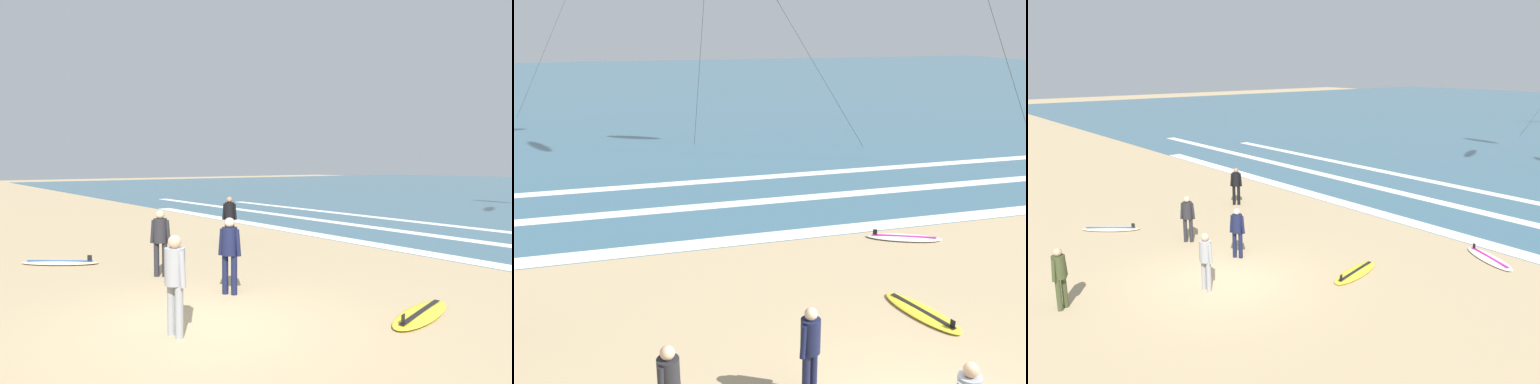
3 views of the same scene
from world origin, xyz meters
The scene contains 12 objects.
ground_plane centered at (0.00, 0.00, 0.00)m, with size 160.00×160.00×0.00m, color tan.
wave_foam_shoreline centered at (1.91, 8.53, 0.01)m, with size 42.38×0.77×0.01m, color white.
wave_foam_mid_break centered at (0.05, 11.89, 0.01)m, with size 53.11×0.66×0.01m, color white.
wave_foam_outer_break centered at (-0.16, 15.03, 0.01)m, with size 41.20×0.61×0.01m, color white.
surfer_left_far centered at (-6.51, 4.84, 0.96)m, with size 0.39×0.45×1.60m.
surfer_left_near centered at (-3.57, 0.91, 0.96)m, with size 0.40×0.44×1.60m.
surfer_foreground_main centered at (-1.29, 1.38, 0.96)m, with size 0.47×0.36×1.60m.
surfer_right_near centered at (0.20, -0.63, 0.96)m, with size 0.52×0.32×1.60m.
surfer_background_far centered at (-1.10, -3.96, 0.96)m, with size 0.35×0.48×1.60m.
surfboard_foreground_flat centered at (1.94, 3.29, 0.05)m, with size 1.11×2.18×0.25m.
surfboard_right_spare centered at (-6.48, -0.68, 0.05)m, with size 1.77×2.02×0.25m.
surfboard_near_water centered at (3.77, 7.31, 0.05)m, with size 2.16×1.42×0.25m.
Camera 3 is at (11.64, -7.19, 5.97)m, focal length 36.85 mm.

